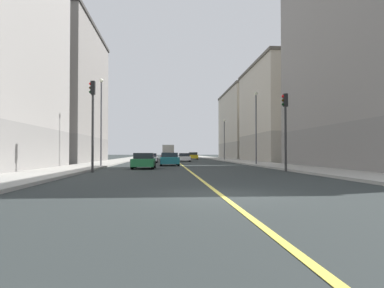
{
  "coord_description": "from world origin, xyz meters",
  "views": [
    {
      "loc": [
        -1.75,
        -11.46,
        1.35
      ],
      "look_at": [
        1.4,
        31.31,
        2.35
      ],
      "focal_mm": 33.9,
      "sensor_mm": 36.0,
      "label": 1
    }
  ],
  "objects_px": {
    "car_silver": "(150,158)",
    "car_yellow": "(193,156)",
    "car_white": "(184,157)",
    "traffic_light_right_near": "(93,113)",
    "car_red": "(166,156)",
    "street_lamp_right_near": "(101,113)",
    "car_green": "(144,161)",
    "box_truck": "(168,152)",
    "building_left_mid": "(290,113)",
    "street_lamp_left_near": "(256,120)",
    "street_lamp_left_far": "(224,135)",
    "car_black": "(149,158)",
    "building_right_midblock": "(53,95)",
    "car_teal": "(169,159)",
    "traffic_light_left_near": "(285,121)",
    "building_left_far": "(253,125)"
  },
  "relations": [
    {
      "from": "car_yellow",
      "to": "traffic_light_right_near",
      "type": "bearing_deg",
      "value": -102.7
    },
    {
      "from": "building_left_mid",
      "to": "building_right_midblock",
      "type": "relative_size",
      "value": 0.93
    },
    {
      "from": "traffic_light_left_near",
      "to": "box_truck",
      "type": "xyz_separation_m",
      "value": [
        -7.78,
        51.2,
        -2.03
      ]
    },
    {
      "from": "building_left_far",
      "to": "street_lamp_left_far",
      "type": "xyz_separation_m",
      "value": [
        -9.11,
        -17.87,
        -3.03
      ]
    },
    {
      "from": "car_green",
      "to": "box_truck",
      "type": "distance_m",
      "value": 45.82
    },
    {
      "from": "street_lamp_right_near",
      "to": "car_red",
      "type": "relative_size",
      "value": 1.92
    },
    {
      "from": "street_lamp_left_far",
      "to": "car_teal",
      "type": "relative_size",
      "value": 1.46
    },
    {
      "from": "street_lamp_left_near",
      "to": "car_yellow",
      "type": "distance_m",
      "value": 33.84
    },
    {
      "from": "car_yellow",
      "to": "car_red",
      "type": "bearing_deg",
      "value": -156.67
    },
    {
      "from": "building_left_mid",
      "to": "traffic_light_right_near",
      "type": "relative_size",
      "value": 3.11
    },
    {
      "from": "building_left_mid",
      "to": "car_green",
      "type": "relative_size",
      "value": 4.8
    },
    {
      "from": "car_silver",
      "to": "car_black",
      "type": "distance_m",
      "value": 6.41
    },
    {
      "from": "car_white",
      "to": "car_teal",
      "type": "bearing_deg",
      "value": -98.05
    },
    {
      "from": "building_right_midblock",
      "to": "car_silver",
      "type": "distance_m",
      "value": 15.58
    },
    {
      "from": "building_left_mid",
      "to": "car_silver",
      "type": "xyz_separation_m",
      "value": [
        -20.42,
        -4.78,
        -6.54
      ]
    },
    {
      "from": "street_lamp_left_far",
      "to": "car_black",
      "type": "height_order",
      "value": "street_lamp_left_far"
    },
    {
      "from": "car_white",
      "to": "car_silver",
      "type": "bearing_deg",
      "value": -125.9
    },
    {
      "from": "car_red",
      "to": "car_black",
      "type": "relative_size",
      "value": 1.0
    },
    {
      "from": "building_left_mid",
      "to": "street_lamp_left_near",
      "type": "relative_size",
      "value": 2.55
    },
    {
      "from": "traffic_light_left_near",
      "to": "car_white",
      "type": "distance_m",
      "value": 30.15
    },
    {
      "from": "traffic_light_left_near",
      "to": "street_lamp_right_near",
      "type": "height_order",
      "value": "street_lamp_right_near"
    },
    {
      "from": "street_lamp_right_near",
      "to": "car_green",
      "type": "relative_size",
      "value": 2.0
    },
    {
      "from": "car_red",
      "to": "car_green",
      "type": "bearing_deg",
      "value": -92.87
    },
    {
      "from": "car_silver",
      "to": "car_yellow",
      "type": "distance_m",
      "value": 23.77
    },
    {
      "from": "car_silver",
      "to": "car_yellow",
      "type": "xyz_separation_m",
      "value": [
        7.31,
        22.61,
        0.06
      ]
    },
    {
      "from": "box_truck",
      "to": "traffic_light_left_near",
      "type": "bearing_deg",
      "value": -81.36
    },
    {
      "from": "car_green",
      "to": "car_black",
      "type": "distance_m",
      "value": 23.86
    },
    {
      "from": "building_left_mid",
      "to": "car_silver",
      "type": "bearing_deg",
      "value": -166.81
    },
    {
      "from": "building_right_midblock",
      "to": "car_red",
      "type": "bearing_deg",
      "value": 51.16
    },
    {
      "from": "car_white",
      "to": "car_yellow",
      "type": "height_order",
      "value": "car_yellow"
    },
    {
      "from": "building_left_mid",
      "to": "street_lamp_right_near",
      "type": "bearing_deg",
      "value": -142.35
    },
    {
      "from": "street_lamp_right_near",
      "to": "car_silver",
      "type": "xyz_separation_m",
      "value": [
        3.93,
        14.0,
        -4.3
      ]
    },
    {
      "from": "car_yellow",
      "to": "building_left_far",
      "type": "bearing_deg",
      "value": 20.07
    },
    {
      "from": "building_left_mid",
      "to": "street_lamp_left_near",
      "type": "xyz_separation_m",
      "value": [
        -9.11,
        -15.53,
        -2.49
      ]
    },
    {
      "from": "building_left_far",
      "to": "building_right_midblock",
      "type": "bearing_deg",
      "value": -142.36
    },
    {
      "from": "building_left_far",
      "to": "traffic_light_left_near",
      "type": "distance_m",
      "value": 51.44
    },
    {
      "from": "building_left_far",
      "to": "car_red",
      "type": "xyz_separation_m",
      "value": [
        -18.36,
        -7.06,
        -6.47
      ]
    },
    {
      "from": "building_left_far",
      "to": "car_red",
      "type": "relative_size",
      "value": 5.56
    },
    {
      "from": "street_lamp_right_near",
      "to": "car_black",
      "type": "relative_size",
      "value": 1.93
    },
    {
      "from": "car_red",
      "to": "car_teal",
      "type": "height_order",
      "value": "car_red"
    },
    {
      "from": "traffic_light_left_near",
      "to": "building_left_mid",
      "type": "bearing_deg",
      "value": 69.91
    },
    {
      "from": "traffic_light_right_near",
      "to": "car_red",
      "type": "bearing_deg",
      "value": 83.41
    },
    {
      "from": "street_lamp_left_near",
      "to": "building_left_far",
      "type": "bearing_deg",
      "value": 76.57
    },
    {
      "from": "building_left_mid",
      "to": "car_red",
      "type": "distance_m",
      "value": 24.93
    },
    {
      "from": "building_left_far",
      "to": "car_silver",
      "type": "height_order",
      "value": "building_left_far"
    },
    {
      "from": "traffic_light_left_near",
      "to": "car_green",
      "type": "xyz_separation_m",
      "value": [
        -10.13,
        5.45,
        -2.93
      ]
    },
    {
      "from": "building_left_mid",
      "to": "car_yellow",
      "type": "relative_size",
      "value": 4.62
    },
    {
      "from": "traffic_light_left_near",
      "to": "street_lamp_left_far",
      "type": "distance_m",
      "value": 32.46
    },
    {
      "from": "street_lamp_right_near",
      "to": "box_truck",
      "type": "bearing_deg",
      "value": 81.34
    },
    {
      "from": "building_right_midblock",
      "to": "car_red",
      "type": "distance_m",
      "value": 25.47
    }
  ]
}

